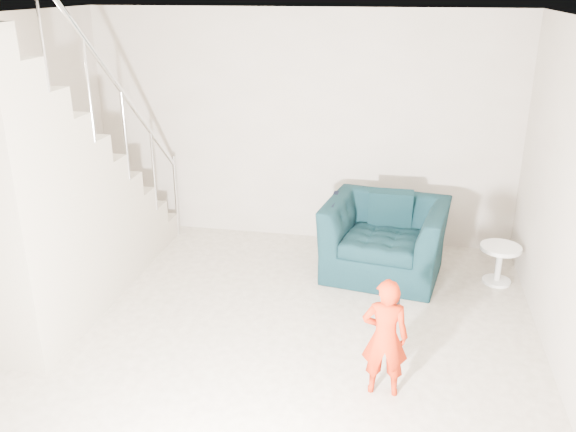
% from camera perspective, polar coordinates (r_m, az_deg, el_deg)
% --- Properties ---
extents(floor, '(5.50, 5.50, 0.00)m').
position_cam_1_polar(floor, '(5.23, -4.23, -13.33)').
color(floor, gray).
rests_on(floor, ground).
extents(ceiling, '(5.50, 5.50, 0.00)m').
position_cam_1_polar(ceiling, '(4.33, -5.23, 17.66)').
color(ceiling, silver).
rests_on(ceiling, back_wall).
extents(back_wall, '(5.00, 0.00, 5.00)m').
position_cam_1_polar(back_wall, '(7.19, 1.19, 8.19)').
color(back_wall, '#A39484').
rests_on(back_wall, floor).
extents(armchair, '(1.38, 1.26, 0.80)m').
position_cam_1_polar(armchair, '(6.56, 9.04, -2.09)').
color(armchair, black).
rests_on(armchair, floor).
extents(toddler, '(0.36, 0.24, 0.96)m').
position_cam_1_polar(toddler, '(4.67, 9.06, -11.16)').
color(toddler, '#910407').
rests_on(toddler, floor).
extents(side_table, '(0.42, 0.42, 0.42)m').
position_cam_1_polar(side_table, '(6.68, 19.18, -3.75)').
color(side_table, white).
rests_on(side_table, floor).
extents(staircase, '(1.02, 3.03, 3.62)m').
position_cam_1_polar(staircase, '(6.03, -21.75, 0.09)').
color(staircase, '#ADA089').
rests_on(staircase, floor).
extents(cushion, '(0.47, 0.23, 0.47)m').
position_cam_1_polar(cushion, '(6.72, 9.56, 0.63)').
color(cushion, black).
rests_on(cushion, armchair).
extents(throw, '(0.05, 0.53, 0.59)m').
position_cam_1_polar(throw, '(6.60, 4.25, -0.77)').
color(throw, black).
rests_on(throw, armchair).
extents(phone, '(0.03, 0.05, 0.10)m').
position_cam_1_polar(phone, '(4.49, 10.25, -7.45)').
color(phone, black).
rests_on(phone, toddler).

